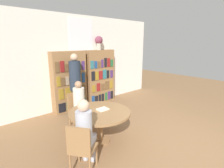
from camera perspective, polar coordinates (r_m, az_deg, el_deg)
ground_plane at (r=4.05m, az=22.13°, el=-19.58°), size 16.00×16.00×0.00m
wall_back at (r=6.04m, az=-9.84°, el=7.22°), size 6.40×0.07×3.00m
bookshelf_left at (r=5.67m, az=-13.81°, el=0.79°), size 1.10×0.34×1.88m
bookshelf_right at (r=6.31m, az=-3.98°, el=2.42°), size 1.10×0.34×1.88m
flower_vase at (r=6.18m, az=-4.32°, el=13.63°), size 0.27×0.27×0.47m
reading_table at (r=3.83m, az=-4.06°, el=-10.29°), size 1.33×1.33×0.70m
chair_near_camera at (r=3.06m, az=-9.97°, el=-19.51°), size 0.56×0.56×0.88m
chair_left_side at (r=4.66m, az=-11.47°, el=-7.61°), size 0.41×0.41×0.88m
seated_reader_left at (r=4.45m, az=-10.47°, el=-5.75°), size 0.29×0.38×1.22m
seated_reader_right at (r=3.09m, az=-8.81°, el=-14.28°), size 0.42×0.41×1.25m
librarian_standing at (r=5.16m, az=-11.97°, el=1.97°), size 0.33×0.60×1.84m
open_book_on_table at (r=3.86m, az=-3.10°, el=-8.21°), size 0.24×0.18×0.03m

